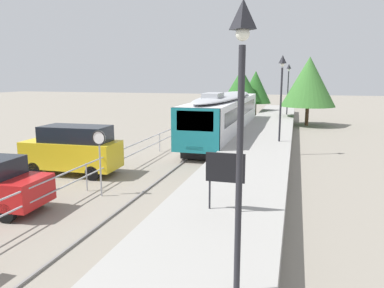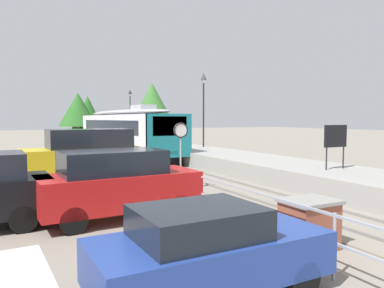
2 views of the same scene
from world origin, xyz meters
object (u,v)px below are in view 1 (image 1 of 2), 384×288
at_px(platform_lamp_near_end, 241,97).
at_px(speed_limit_sign, 99,147).
at_px(platform_lamp_far_end, 288,80).
at_px(parked_van_yellow, 73,149).
at_px(platform_lamp_mid_platform, 282,82).
at_px(commuter_train, 225,113).
at_px(platform_notice_board, 225,170).

bearing_deg(platform_lamp_near_end, speed_limit_sign, 134.94).
distance_m(platform_lamp_far_end, speed_limit_sign, 28.55).
distance_m(platform_lamp_near_end, parked_van_yellow, 14.27).
distance_m(platform_lamp_mid_platform, platform_lamp_far_end, 17.21).
xyz_separation_m(platform_lamp_mid_platform, speed_limit_sign, (-6.78, -10.41, -2.50)).
bearing_deg(commuter_train, platform_lamp_far_end, 70.11).
distance_m(commuter_train, speed_limit_sign, 15.51).
height_order(commuter_train, platform_lamp_near_end, platform_lamp_near_end).
distance_m(commuter_train, platform_lamp_near_end, 22.71).
distance_m(platform_lamp_far_end, parked_van_yellow, 26.90).
relative_size(commuter_train, platform_lamp_near_end, 3.40).
xyz_separation_m(platform_lamp_near_end, speed_limit_sign, (-6.78, 6.80, -2.50)).
xyz_separation_m(platform_lamp_far_end, parked_van_yellow, (-9.97, -24.77, -3.33)).
distance_m(platform_notice_board, parked_van_yellow, 10.46).
bearing_deg(platform_lamp_far_end, platform_lamp_near_end, -90.00).
height_order(speed_limit_sign, parked_van_yellow, speed_limit_sign).
height_order(commuter_train, platform_lamp_mid_platform, platform_lamp_mid_platform).
bearing_deg(platform_lamp_far_end, platform_lamp_mid_platform, -90.00).
bearing_deg(parked_van_yellow, platform_notice_board, -31.12).
bearing_deg(platform_lamp_far_end, speed_limit_sign, -103.80).
bearing_deg(platform_lamp_mid_platform, platform_lamp_near_end, -90.00).
bearing_deg(commuter_train, speed_limit_sign, -98.66).
bearing_deg(platform_lamp_near_end, parked_van_yellow, 135.93).
bearing_deg(speed_limit_sign, commuter_train, 81.34).
height_order(commuter_train, platform_notice_board, commuter_train).
bearing_deg(platform_notice_board, parked_van_yellow, 148.88).
height_order(platform_lamp_mid_platform, parked_van_yellow, platform_lamp_mid_platform).
height_order(platform_lamp_far_end, speed_limit_sign, platform_lamp_far_end).
height_order(platform_lamp_near_end, parked_van_yellow, platform_lamp_near_end).
bearing_deg(speed_limit_sign, platform_lamp_mid_platform, 56.91).
xyz_separation_m(platform_lamp_near_end, platform_lamp_far_end, (0.00, 34.42, 0.00)).
bearing_deg(platform_notice_board, speed_limit_sign, 156.18).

